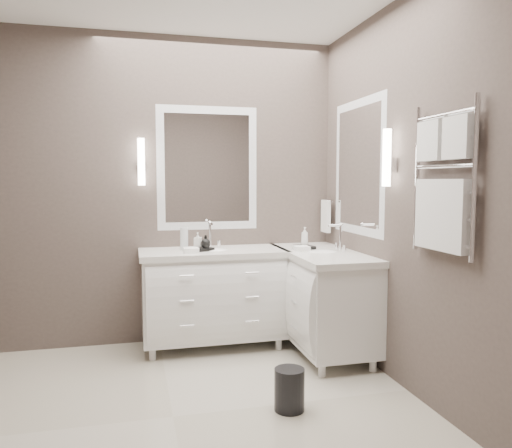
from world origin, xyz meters
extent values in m
cube|color=beige|center=(0.00, 0.00, -0.01)|extent=(3.20, 3.00, 0.01)
cube|color=#4B403C|center=(0.00, 1.50, 1.35)|extent=(3.20, 0.01, 2.70)
cube|color=#4B403C|center=(0.00, -1.50, 1.35)|extent=(3.20, 0.01, 2.70)
cube|color=#4B403C|center=(1.60, 0.00, 1.35)|extent=(0.01, 3.00, 2.70)
cube|color=white|center=(0.45, 1.23, 0.45)|extent=(1.20, 0.55, 0.70)
cube|color=white|center=(0.45, 1.23, 0.82)|extent=(1.24, 0.59, 0.05)
ellipsoid|color=white|center=(0.45, 1.23, 0.81)|extent=(0.36, 0.28, 0.12)
cylinder|color=white|center=(0.45, 1.39, 0.96)|extent=(0.02, 0.02, 0.22)
cube|color=white|center=(1.33, 0.90, 0.45)|extent=(0.55, 1.20, 0.70)
cube|color=white|center=(1.33, 0.90, 0.82)|extent=(0.59, 1.24, 0.05)
ellipsoid|color=white|center=(1.33, 0.90, 0.81)|extent=(0.36, 0.28, 0.12)
cylinder|color=white|center=(1.49, 0.90, 0.96)|extent=(0.02, 0.02, 0.22)
cube|color=white|center=(0.45, 1.49, 1.55)|extent=(0.90, 0.02, 1.10)
cube|color=white|center=(0.45, 1.49, 1.55)|extent=(0.77, 0.02, 0.96)
cube|color=white|center=(1.59, 0.80, 1.55)|extent=(0.02, 0.90, 1.10)
cube|color=white|center=(1.59, 0.80, 1.55)|extent=(0.02, 0.90, 0.96)
cube|color=white|center=(-0.13, 1.43, 1.55)|extent=(0.05, 0.05, 0.10)
cylinder|color=white|center=(-0.13, 1.43, 1.60)|extent=(0.06, 0.06, 0.40)
cube|color=white|center=(1.53, 0.22, 1.55)|extent=(0.05, 0.05, 0.10)
cylinder|color=white|center=(1.53, 0.22, 1.60)|extent=(0.06, 0.06, 0.40)
cylinder|color=white|center=(1.55, 1.36, 1.25)|extent=(0.02, 0.22, 0.02)
cube|color=white|center=(1.54, 1.36, 1.11)|extent=(0.03, 0.17, 0.30)
cylinder|color=white|center=(1.56, -0.68, 1.45)|extent=(0.03, 0.03, 0.90)
cylinder|color=white|center=(1.56, -0.12, 1.45)|extent=(0.03, 0.03, 0.90)
cube|color=white|center=(1.55, -0.53, 1.68)|extent=(0.06, 0.22, 0.24)
cube|color=white|center=(1.55, -0.27, 1.68)|extent=(0.06, 0.22, 0.24)
cube|color=white|center=(1.55, -0.40, 1.24)|extent=(0.06, 0.46, 0.42)
cylinder|color=black|center=(0.72, -0.09, 0.13)|extent=(0.20, 0.20, 0.27)
cube|color=black|center=(0.35, 1.19, 0.86)|extent=(0.21, 0.18, 0.03)
cube|color=black|center=(1.24, 1.10, 0.86)|extent=(0.16, 0.20, 0.03)
cylinder|color=silver|center=(0.21, 1.25, 0.95)|extent=(0.08, 0.08, 0.19)
imported|color=white|center=(0.32, 1.21, 0.94)|extent=(0.07, 0.08, 0.13)
imported|color=black|center=(0.38, 1.16, 0.93)|extent=(0.11, 0.11, 0.11)
imported|color=white|center=(1.24, 1.10, 0.96)|extent=(0.06, 0.06, 0.16)
camera|label=1|loc=(-0.22, -2.97, 1.44)|focal=35.00mm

